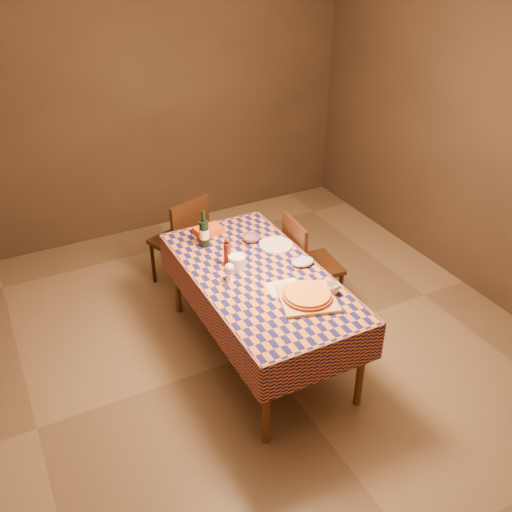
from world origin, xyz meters
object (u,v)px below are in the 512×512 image
(cutting_board, at_px, (307,298))
(bowl, at_px, (251,239))
(pizza, at_px, (307,295))
(chair_right, at_px, (306,261))
(wine_bottle, at_px, (204,233))
(dining_table, at_px, (259,282))
(chair_far, at_px, (183,238))
(white_plate, at_px, (276,245))

(cutting_board, xyz_separation_m, bowl, (0.02, 0.92, 0.01))
(pizza, relative_size, chair_right, 0.44)
(cutting_board, distance_m, wine_bottle, 1.08)
(cutting_board, relative_size, pizza, 0.94)
(dining_table, height_order, wine_bottle, wine_bottle)
(chair_far, xyz_separation_m, chair_right, (0.79, -0.86, 0.00))
(pizza, height_order, chair_right, chair_right)
(dining_table, xyz_separation_m, pizza, (0.15, -0.45, 0.12))
(dining_table, height_order, white_plate, white_plate)
(pizza, distance_m, wine_bottle, 1.08)
(white_plate, bearing_deg, cutting_board, -102.54)
(dining_table, distance_m, wine_bottle, 0.64)
(cutting_board, xyz_separation_m, pizza, (0.00, 0.00, 0.03))
(cutting_board, height_order, white_plate, cutting_board)
(white_plate, bearing_deg, chair_right, 4.67)
(pizza, distance_m, chair_right, 0.96)
(bowl, distance_m, wine_bottle, 0.39)
(wine_bottle, distance_m, chair_right, 0.93)
(pizza, bearing_deg, cutting_board, 180.00)
(dining_table, xyz_separation_m, white_plate, (0.31, 0.31, 0.08))
(pizza, bearing_deg, chair_far, 100.68)
(white_plate, bearing_deg, chair_far, 118.29)
(white_plate, bearing_deg, dining_table, -135.76)
(bowl, distance_m, chair_right, 0.55)
(wine_bottle, bearing_deg, pizza, -71.38)
(chair_right, bearing_deg, bowl, 163.26)
(cutting_board, xyz_separation_m, chair_far, (-0.31, 1.64, -0.26))
(dining_table, bearing_deg, chair_far, 97.80)
(cutting_board, distance_m, chair_right, 0.95)
(chair_far, distance_m, chair_right, 1.17)
(white_plate, bearing_deg, bowl, 131.42)
(bowl, distance_m, white_plate, 0.22)
(bowl, bearing_deg, white_plate, -48.58)
(pizza, distance_m, bowl, 0.92)
(cutting_board, height_order, wine_bottle, wine_bottle)
(dining_table, xyz_separation_m, cutting_board, (0.15, -0.45, 0.09))
(dining_table, relative_size, chair_right, 1.98)
(dining_table, distance_m, cutting_board, 0.48)
(chair_far, bearing_deg, dining_table, -82.20)
(white_plate, height_order, chair_right, chair_right)
(wine_bottle, height_order, chair_far, wine_bottle)
(white_plate, relative_size, chair_far, 0.29)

